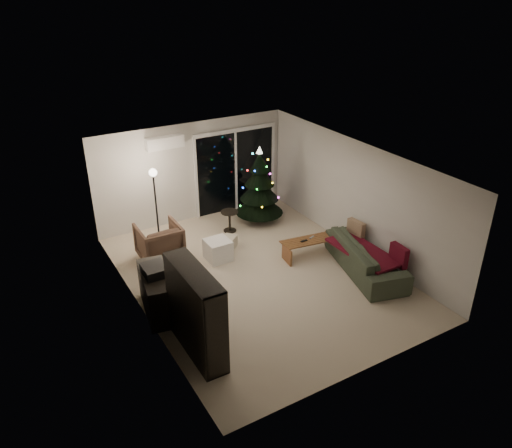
{
  "coord_description": "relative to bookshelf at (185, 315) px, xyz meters",
  "views": [
    {
      "loc": [
        -4.54,
        -7.6,
        5.63
      ],
      "look_at": [
        0.1,
        0.3,
        1.05
      ],
      "focal_mm": 35.0,
      "sensor_mm": 36.0,
      "label": 1
    }
  ],
  "objects": [
    {
      "name": "room",
      "position": [
        2.71,
        2.95,
        0.24
      ],
      "size": [
        6.5,
        7.51,
        2.6
      ],
      "color": "beige",
      "rests_on": "ground"
    },
    {
      "name": "bookshelf",
      "position": [
        0.0,
        0.0,
        0.0
      ],
      "size": [
        0.5,
        1.57,
        1.55
      ],
      "primitive_type": null,
      "rotation": [
        0.0,
        0.0,
        0.07
      ],
      "color": "black",
      "rests_on": "floor"
    },
    {
      "name": "media_cabinet",
      "position": [
        0.0,
        1.35,
        -0.37
      ],
      "size": [
        0.7,
        1.36,
        0.81
      ],
      "primitive_type": "cube",
      "rotation": [
        0.0,
        0.0,
        -0.17
      ],
      "color": "black",
      "rests_on": "floor"
    },
    {
      "name": "stereo",
      "position": [
        0.0,
        1.35,
        0.12
      ],
      "size": [
        0.41,
        0.49,
        0.17
      ],
      "primitive_type": "cube",
      "color": "black",
      "rests_on": "media_cabinet"
    },
    {
      "name": "armchair",
      "position": [
        0.72,
        3.16,
        -0.36
      ],
      "size": [
        0.9,
        0.93,
        0.83
      ],
      "primitive_type": "imported",
      "rotation": [
        0.0,
        0.0,
        3.13
      ],
      "color": "brown",
      "rests_on": "floor"
    },
    {
      "name": "ottoman",
      "position": [
        1.81,
        2.5,
        -0.54
      ],
      "size": [
        0.52,
        0.52,
        0.46
      ],
      "primitive_type": "cube",
      "rotation": [
        0.0,
        0.0,
        0.01
      ],
      "color": "white",
      "rests_on": "floor"
    },
    {
      "name": "cardboard_box_a",
      "position": [
        0.92,
        1.8,
        -0.61
      ],
      "size": [
        0.55,
        0.49,
        0.33
      ],
      "primitive_type": "cube",
      "rotation": [
        0.0,
        0.0,
        0.39
      ],
      "color": "beige",
      "rests_on": "floor"
    },
    {
      "name": "cardboard_box_b",
      "position": [
        2.26,
        2.84,
        -0.64
      ],
      "size": [
        0.48,
        0.46,
        0.27
      ],
      "primitive_type": "cube",
      "rotation": [
        0.0,
        0.0,
        0.7
      ],
      "color": "beige",
      "rests_on": "floor"
    },
    {
      "name": "side_table",
      "position": [
        2.67,
        3.57,
        -0.51
      ],
      "size": [
        0.47,
        0.47,
        0.53
      ],
      "primitive_type": "cylinder",
      "rotation": [
        0.0,
        0.0,
        -0.13
      ],
      "color": "black",
      "rests_on": "floor"
    },
    {
      "name": "floor_lamp",
      "position": [
        0.97,
        3.91,
        0.11
      ],
      "size": [
        0.28,
        0.28,
        1.77
      ],
      "primitive_type": "cylinder",
      "color": "black",
      "rests_on": "floor"
    },
    {
      "name": "sofa",
      "position": [
        4.3,
        0.51,
        -0.44
      ],
      "size": [
        1.47,
        2.45,
        0.67
      ],
      "primitive_type": "imported",
      "rotation": [
        0.0,
        0.0,
        1.3
      ],
      "color": "#43513C",
      "rests_on": "floor"
    },
    {
      "name": "sofa_throw",
      "position": [
        4.2,
        0.51,
        -0.29
      ],
      "size": [
        0.72,
        1.65,
        0.06
      ],
      "primitive_type": "cube",
      "color": "#5C0E1C",
      "rests_on": "sofa"
    },
    {
      "name": "cushion_a",
      "position": [
        4.55,
        1.16,
        -0.17
      ],
      "size": [
        0.17,
        0.45,
        0.44
      ],
      "primitive_type": "cube",
      "rotation": [
        0.0,
        0.0,
        0.09
      ],
      "color": "tan",
      "rests_on": "sofa"
    },
    {
      "name": "cushion_b",
      "position": [
        4.55,
        -0.14,
        -0.17
      ],
      "size": [
        0.16,
        0.45,
        0.44
      ],
      "primitive_type": "cube",
      "rotation": [
        0.0,
        0.0,
        -0.07
      ],
      "color": "#5C0E1C",
      "rests_on": "sofa"
    },
    {
      "name": "coffee_table",
      "position": [
        3.64,
        1.62,
        -0.58
      ],
      "size": [
        1.29,
        0.61,
        0.39
      ],
      "primitive_type": null,
      "rotation": [
        0.0,
        0.0,
        -0.14
      ],
      "color": "brown",
      "rests_on": "floor"
    },
    {
      "name": "remote_a",
      "position": [
        3.49,
        1.62,
        -0.37
      ],
      "size": [
        0.16,
        0.05,
        0.02
      ],
      "primitive_type": "cube",
      "color": "black",
      "rests_on": "coffee_table"
    },
    {
      "name": "remote_b",
      "position": [
        3.74,
        1.67,
        -0.37
      ],
      "size": [
        0.15,
        0.09,
        0.02
      ],
      "primitive_type": "cube",
      "rotation": [
        0.0,
        0.0,
        0.35
      ],
      "color": "slate",
      "rests_on": "coffee_table"
    },
    {
      "name": "christmas_tree",
      "position": [
        3.61,
        3.74,
        0.2
      ],
      "size": [
        1.57,
        1.57,
        1.95
      ],
      "primitive_type": "cone",
      "rotation": [
        0.0,
        0.0,
        -0.37
      ],
      "color": "black",
      "rests_on": "floor"
    }
  ]
}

